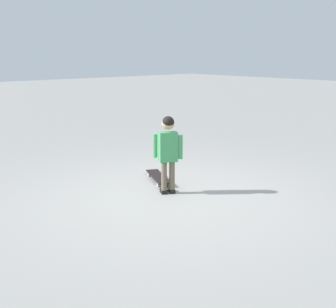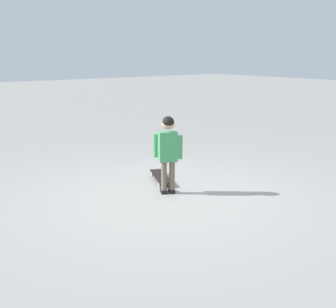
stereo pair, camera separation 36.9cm
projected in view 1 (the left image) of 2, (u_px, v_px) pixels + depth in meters
ground_plane at (172, 198)px, 5.76m from camera, size 50.00×50.00×0.00m
child_person at (168, 146)px, 5.79m from camera, size 0.28×0.35×1.06m
skateboard at (158, 177)px, 6.51m from camera, size 0.51×0.79×0.07m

